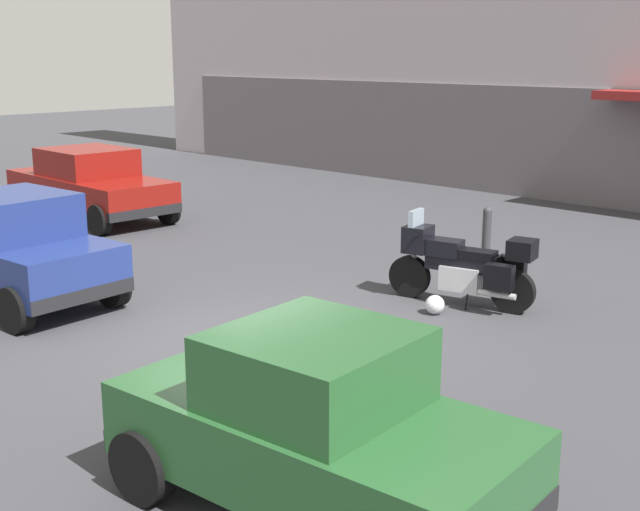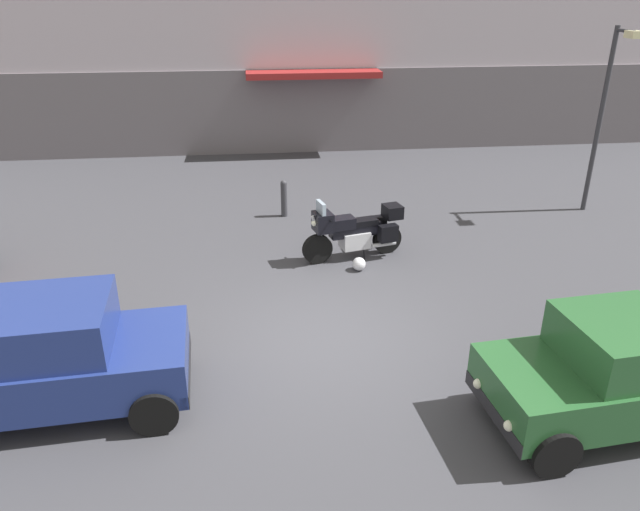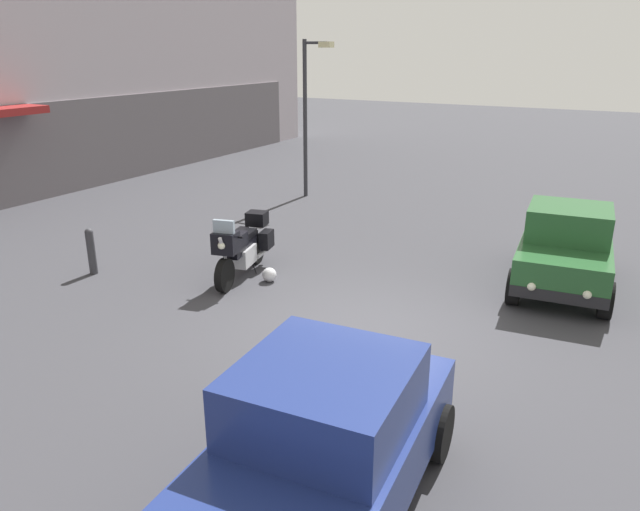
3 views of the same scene
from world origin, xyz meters
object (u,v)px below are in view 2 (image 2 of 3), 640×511
motorcycle (355,231)px  streetlamp_curbside (607,103)px  bollard_curbside (284,197)px  helmet (359,264)px  car_hatchback_near (47,359)px  car_compact_side (615,373)px

motorcycle → streetlamp_curbside: size_ratio=0.49×
motorcycle → bollard_curbside: bearing=-76.7°
helmet → car_hatchback_near: bearing=-142.1°
car_hatchback_near → motorcycle: bearing=-141.9°
helmet → bollard_curbside: bearing=111.9°
streetlamp_curbside → bollard_curbside: streetlamp_curbside is taller
helmet → car_hatchback_near: 6.34m
bollard_curbside → motorcycle: bearing=-63.2°
streetlamp_curbside → car_compact_side: bearing=-116.9°
car_hatchback_near → car_compact_side: 7.59m
car_compact_side → streetlamp_curbside: 8.98m
car_compact_side → streetlamp_curbside: bearing=-122.1°
car_compact_side → streetlamp_curbside: size_ratio=0.79×
helmet → streetlamp_curbside: size_ratio=0.06×
helmet → streetlamp_curbside: (6.48, 2.81, 2.64)m
car_hatchback_near → car_compact_side: (7.50, -1.12, -0.04)m
helmet → bollard_curbside: bollard_curbside is taller
bollard_curbside → car_hatchback_near: bearing=-116.7°
streetlamp_curbside → bollard_curbside: 8.17m
streetlamp_curbside → bollard_curbside: size_ratio=4.78×
motorcycle → car_compact_side: 6.18m
motorcycle → car_hatchback_near: (-4.99, -4.52, 0.19)m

